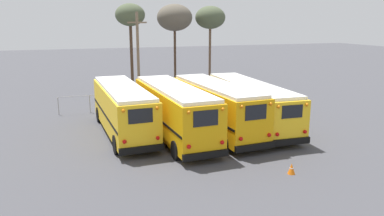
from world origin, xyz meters
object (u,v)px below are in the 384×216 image
object	(u,v)px
school_bus_0	(123,108)
traffic_cone	(292,169)
school_bus_2	(216,106)
utility_pole	(138,54)
bare_tree_0	(175,18)
school_bus_3	(250,103)
bare_tree_2	(210,18)
bare_tree_1	(130,16)
school_bus_1	(174,110)

from	to	relation	value
school_bus_0	traffic_cone	xyz separation A→B (m)	(6.56, -9.19, -1.46)
school_bus_2	utility_pole	world-z (taller)	utility_pole
school_bus_0	utility_pole	world-z (taller)	utility_pole
bare_tree_0	traffic_cone	size ratio (longest dim) A/B	17.09
school_bus_3	traffic_cone	size ratio (longest dim) A/B	20.86
school_bus_2	traffic_cone	size ratio (longest dim) A/B	18.49
bare_tree_2	school_bus_0	bearing A→B (deg)	-125.99
school_bus_2	traffic_cone	bearing A→B (deg)	-83.84
school_bus_2	school_bus_3	world-z (taller)	school_bus_2
school_bus_2	school_bus_3	xyz separation A→B (m)	(2.88, 0.82, -0.12)
school_bus_0	bare_tree_0	size ratio (longest dim) A/B	1.11
school_bus_3	bare_tree_1	world-z (taller)	bare_tree_1
school_bus_0	school_bus_1	distance (m)	3.39
school_bus_3	school_bus_2	bearing A→B (deg)	-164.05
school_bus_3	bare_tree_0	size ratio (longest dim) A/B	1.22
school_bus_0	bare_tree_0	bearing A→B (deg)	63.93
utility_pole	bare_tree_1	size ratio (longest dim) A/B	0.89
school_bus_3	traffic_cone	distance (m)	8.66
utility_pole	bare_tree_0	world-z (taller)	bare_tree_0
school_bus_2	bare_tree_0	size ratio (longest dim) A/B	1.08
school_bus_2	bare_tree_2	size ratio (longest dim) A/B	1.10
school_bus_3	utility_pole	distance (m)	13.64
school_bus_1	traffic_cone	world-z (taller)	school_bus_1
school_bus_0	school_bus_1	bearing A→B (deg)	-31.94
school_bus_0	traffic_cone	bearing A→B (deg)	-54.47
utility_pole	bare_tree_0	size ratio (longest dim) A/B	0.88
bare_tree_0	bare_tree_1	world-z (taller)	bare_tree_0
bare_tree_2	traffic_cone	xyz separation A→B (m)	(-6.76, -27.54, -7.23)
bare_tree_0	bare_tree_1	bearing A→B (deg)	-163.18
school_bus_1	bare_tree_0	xyz separation A→B (m)	(6.08, 20.11, 5.71)
school_bus_1	school_bus_0	bearing A→B (deg)	148.06
school_bus_3	school_bus_1	bearing A→B (deg)	-171.13
utility_pole	school_bus_0	bearing A→B (deg)	-106.15
school_bus_2	bare_tree_0	distance (m)	21.07
school_bus_2	bare_tree_1	world-z (taller)	bare_tree_1
bare_tree_0	school_bus_0	bearing A→B (deg)	-116.07
bare_tree_1	bare_tree_2	world-z (taller)	bare_tree_1
school_bus_0	traffic_cone	distance (m)	11.39
bare_tree_1	school_bus_0	bearing A→B (deg)	-102.25
utility_pole	bare_tree_0	bearing A→B (deg)	50.69
school_bus_3	school_bus_0	bearing A→B (deg)	174.07
school_bus_0	utility_pole	distance (m)	12.12
school_bus_0	school_bus_2	bearing A→B (deg)	-16.62
school_bus_1	utility_pole	distance (m)	13.42
school_bus_0	school_bus_2	size ratio (longest dim) A/B	1.03
traffic_cone	bare_tree_0	bearing A→B (deg)	85.02
school_bus_2	utility_pole	xyz separation A→B (m)	(-2.46, 13.12, 2.41)
school_bus_0	school_bus_3	bearing A→B (deg)	-5.93
school_bus_2	bare_tree_2	world-z (taller)	bare_tree_2
school_bus_0	bare_tree_2	size ratio (longest dim) A/B	1.13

